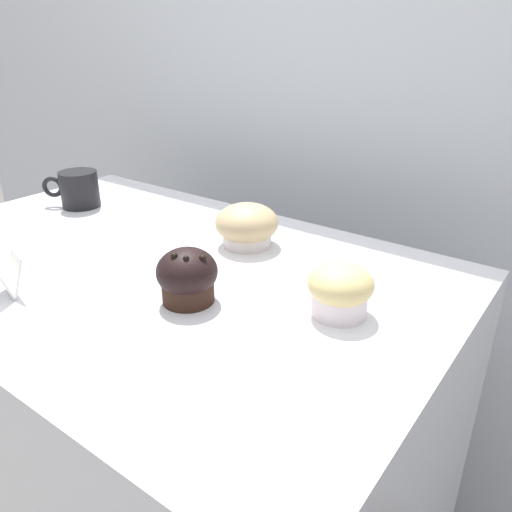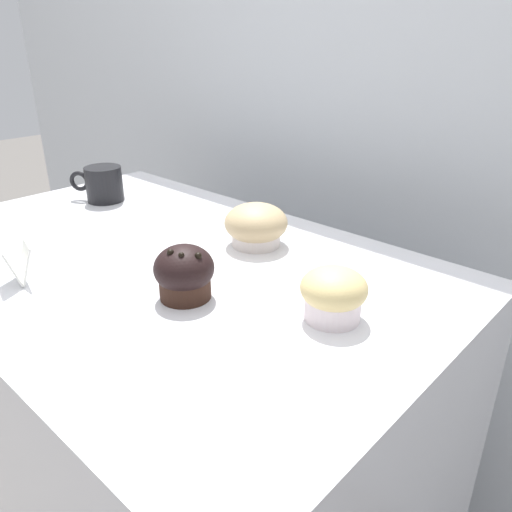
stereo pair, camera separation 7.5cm
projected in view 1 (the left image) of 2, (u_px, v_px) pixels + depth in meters
wall_back at (324, 181)px, 1.28m from camera, size 3.20×0.10×1.80m
display_counter at (168, 458)px, 1.03m from camera, size 1.00×0.64×0.90m
muffin_front_center at (340, 290)px, 0.67m from camera, size 0.09×0.09×0.07m
muffin_back_left at (247, 226)px, 0.89m from camera, size 0.11×0.11×0.08m
muffin_back_right at (187, 276)px, 0.70m from camera, size 0.09×0.09×0.08m
coffee_cup at (78, 188)px, 1.09m from camera, size 0.11×0.09×0.08m
price_card at (7, 275)px, 0.72m from camera, size 0.06×0.05×0.06m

